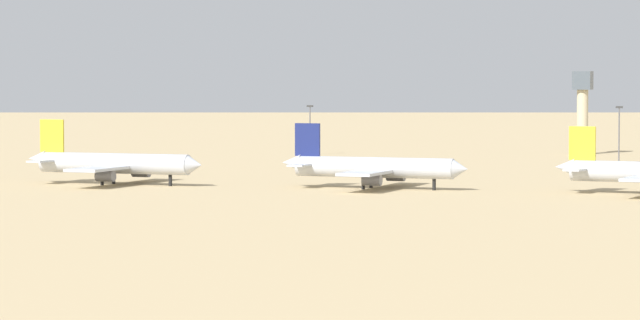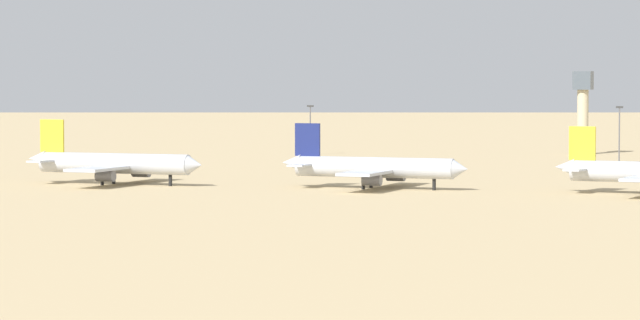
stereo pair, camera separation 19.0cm
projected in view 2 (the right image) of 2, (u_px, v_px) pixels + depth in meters
ground at (350, 194)px, 321.88m from camera, size 4000.00×4000.00×0.00m
ridge_far_west at (171, 60)px, 1612.21m from camera, size 413.96×274.37×71.73m
ridge_west at (610, 57)px, 1485.14m from camera, size 325.37×287.58×75.96m
parked_jet_yellow_2 at (113, 164)px, 348.28m from camera, size 40.51×33.95×13.40m
parked_jet_navy_3 at (373, 168)px, 335.70m from camera, size 39.22×32.82×12.99m
control_tower at (583, 104)px, 477.82m from camera, size 5.20×5.20×23.76m
light_pole_west at (310, 126)px, 475.59m from camera, size 1.80×0.50×14.13m
light_pole_mid at (619, 130)px, 431.42m from camera, size 1.80×0.50×14.70m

